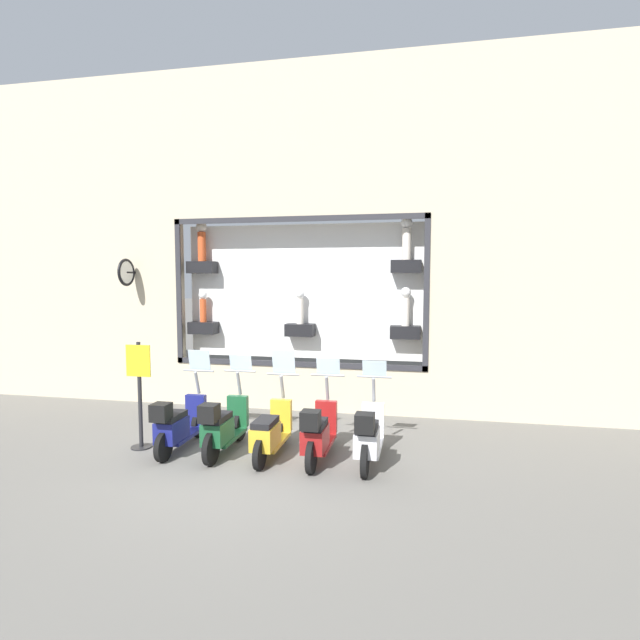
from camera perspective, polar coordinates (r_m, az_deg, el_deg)
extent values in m
plane|color=#66635E|center=(8.31, -8.76, -16.22)|extent=(120.00, 120.00, 0.00)
cube|color=beige|center=(11.47, -2.43, -7.64)|extent=(0.40, 5.73, 1.00)
cube|color=beige|center=(11.59, -2.53, 19.81)|extent=(0.40, 5.73, 3.31)
cube|color=#2D2D33|center=(11.07, -2.77, 11.48)|extent=(0.04, 5.73, 0.12)
cube|color=#2D2D33|center=(11.16, -2.70, -5.06)|extent=(0.04, 5.73, 0.12)
cube|color=#2D2D33|center=(10.65, 12.07, 3.02)|extent=(0.04, 0.12, 3.32)
cube|color=#2D2D33|center=(12.01, -15.83, 3.14)|extent=(0.04, 0.12, 3.32)
cube|color=white|center=(11.54, -2.04, 3.25)|extent=(0.04, 5.49, 3.08)
cube|color=black|center=(10.99, 9.83, 6.05)|extent=(0.36, 0.65, 0.28)
cylinder|color=silver|center=(11.01, 9.86, 8.54)|extent=(0.19, 0.19, 0.68)
sphere|color=white|center=(11.05, 9.90, 10.93)|extent=(0.25, 0.25, 0.25)
cube|color=black|center=(12.12, -13.31, 5.87)|extent=(0.36, 0.65, 0.28)
cylinder|color=#CC4C23|center=(12.14, -13.36, 8.14)|extent=(0.19, 0.19, 0.68)
sphere|color=beige|center=(12.18, -13.40, 10.32)|extent=(0.25, 0.25, 0.25)
cube|color=black|center=(11.05, 9.72, -1.39)|extent=(0.36, 0.65, 0.28)
cylinder|color=silver|center=(11.01, 9.75, 0.94)|extent=(0.17, 0.17, 0.62)
sphere|color=white|center=(10.99, 9.79, 3.14)|extent=(0.22, 0.22, 0.22)
cube|color=black|center=(11.38, -2.29, -1.14)|extent=(0.36, 0.65, 0.28)
cylinder|color=silver|center=(11.35, -2.30, 1.02)|extent=(0.16, 0.16, 0.58)
sphere|color=white|center=(11.33, -2.31, 3.01)|extent=(0.21, 0.21, 0.21)
cube|color=black|center=(12.18, -13.18, -0.88)|extent=(0.36, 0.65, 0.28)
cylinder|color=#CC4C23|center=(12.14, -13.22, 1.05)|extent=(0.15, 0.15, 0.54)
sphere|color=white|center=(12.12, -13.25, 2.79)|extent=(0.20, 0.20, 0.20)
cylinder|color=black|center=(12.42, -20.83, 5.10)|extent=(0.35, 0.05, 0.05)
torus|color=black|center=(12.28, -21.27, 5.09)|extent=(0.63, 0.07, 0.63)
cylinder|color=white|center=(12.28, -21.27, 5.09)|extent=(0.52, 0.03, 0.52)
cylinder|color=black|center=(8.95, 6.12, -12.85)|extent=(0.52, 0.09, 0.52)
cylinder|color=black|center=(7.75, 5.15, -15.70)|extent=(0.52, 0.09, 0.52)
cube|color=silver|center=(8.35, 5.67, -14.26)|extent=(1.02, 0.38, 0.06)
cube|color=silver|center=(7.93, 5.39, -13.70)|extent=(0.61, 0.35, 0.36)
cube|color=black|center=(7.86, 5.41, -12.11)|extent=(0.58, 0.31, 0.10)
cube|color=silver|center=(8.77, 6.08, -11.19)|extent=(0.12, 0.37, 0.56)
cylinder|color=gray|center=(8.72, 6.15, -7.94)|extent=(0.20, 0.06, 0.45)
cylinder|color=gray|center=(8.74, 6.21, -6.47)|extent=(0.04, 0.61, 0.04)
cube|color=silver|center=(8.75, 6.24, -5.52)|extent=(0.07, 0.42, 0.28)
cube|color=black|center=(7.51, 5.14, -11.64)|extent=(0.28, 0.28, 0.28)
cylinder|color=black|center=(9.07, 0.84, -12.61)|extent=(0.52, 0.09, 0.52)
cylinder|color=black|center=(7.87, -1.00, -15.37)|extent=(0.52, 0.09, 0.52)
cube|color=maroon|center=(8.47, -0.01, -13.98)|extent=(1.02, 0.39, 0.06)
cube|color=maroon|center=(8.06, -0.57, -13.40)|extent=(0.61, 0.35, 0.36)
cube|color=black|center=(7.99, -0.57, -11.84)|extent=(0.58, 0.31, 0.10)
cube|color=maroon|center=(8.89, 0.72, -10.98)|extent=(0.12, 0.37, 0.56)
cylinder|color=gray|center=(8.83, 0.81, -7.77)|extent=(0.20, 0.06, 0.45)
cylinder|color=gray|center=(8.86, 0.89, -6.32)|extent=(0.04, 0.60, 0.04)
cube|color=silver|center=(8.87, 0.94, -5.31)|extent=(0.08, 0.42, 0.30)
cube|color=black|center=(7.64, -1.10, -11.36)|extent=(0.28, 0.28, 0.28)
cylinder|color=black|center=(9.27, -4.24, -12.35)|extent=(0.48, 0.09, 0.48)
cylinder|color=black|center=(8.08, -6.90, -15.01)|extent=(0.48, 0.09, 0.48)
cube|color=gold|center=(8.67, -5.47, -13.67)|extent=(1.02, 0.39, 0.06)
cube|color=gold|center=(8.27, -6.27, -13.08)|extent=(0.61, 0.35, 0.36)
cube|color=black|center=(8.20, -6.29, -11.55)|extent=(0.58, 0.31, 0.10)
cube|color=gold|center=(9.08, -4.45, -10.76)|extent=(0.12, 0.37, 0.56)
cylinder|color=gray|center=(9.02, -4.35, -7.62)|extent=(0.20, 0.06, 0.45)
cylinder|color=gray|center=(9.05, -4.24, -6.21)|extent=(0.04, 0.60, 0.04)
cube|color=silver|center=(9.04, -4.18, -4.79)|extent=(0.11, 0.42, 0.43)
cylinder|color=black|center=(9.49, -9.15, -11.80)|extent=(0.54, 0.09, 0.54)
cylinder|color=black|center=(8.37, -12.34, -14.14)|extent=(0.54, 0.09, 0.54)
cube|color=#19512D|center=(8.93, -10.63, -12.99)|extent=(1.02, 0.39, 0.06)
cube|color=#19512D|center=(8.54, -11.63, -12.36)|extent=(0.61, 0.35, 0.36)
cube|color=black|center=(8.47, -11.66, -10.88)|extent=(0.58, 0.31, 0.10)
cube|color=#19512D|center=(9.33, -9.37, -10.21)|extent=(0.12, 0.37, 0.56)
cylinder|color=gray|center=(9.27, -9.26, -7.15)|extent=(0.20, 0.06, 0.45)
cylinder|color=gray|center=(9.30, -9.12, -5.78)|extent=(0.04, 0.60, 0.04)
cube|color=silver|center=(9.31, -9.05, -4.83)|extent=(0.08, 0.42, 0.30)
cube|color=black|center=(8.15, -12.57, -10.35)|extent=(0.28, 0.28, 0.28)
cylinder|color=black|center=(9.83, -13.66, -11.45)|extent=(0.49, 0.09, 0.49)
cylinder|color=black|center=(8.72, -17.46, -13.66)|extent=(0.49, 0.09, 0.49)
cube|color=navy|center=(9.27, -15.43, -12.57)|extent=(1.02, 0.38, 0.06)
cube|color=navy|center=(8.89, -16.59, -11.93)|extent=(0.61, 0.35, 0.36)
cube|color=black|center=(8.83, -16.62, -10.50)|extent=(0.58, 0.31, 0.10)
cube|color=navy|center=(9.65, -13.98, -9.92)|extent=(0.12, 0.37, 0.56)
cylinder|color=gray|center=(9.60, -13.86, -6.97)|extent=(0.20, 0.06, 0.45)
cylinder|color=gray|center=(9.62, -13.71, -5.65)|extent=(0.04, 0.60, 0.04)
cube|color=silver|center=(9.62, -13.63, -4.46)|extent=(0.10, 0.42, 0.39)
cube|color=black|center=(8.51, -17.72, -10.00)|extent=(0.28, 0.28, 0.28)
cylinder|color=#232326|center=(9.57, -19.73, -13.50)|extent=(0.36, 0.36, 0.02)
cylinder|color=#232326|center=(9.33, -19.89, -8.09)|extent=(0.07, 0.07, 1.87)
cube|color=yellow|center=(9.20, -20.07, -4.39)|extent=(0.03, 0.45, 0.55)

